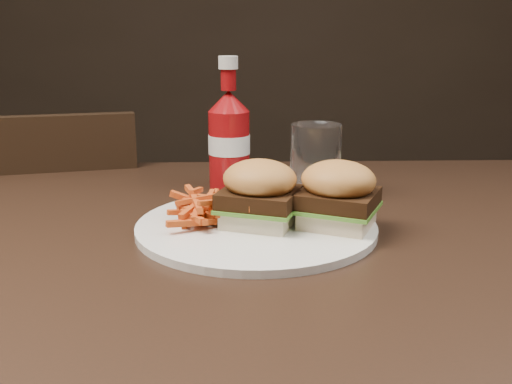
{
  "coord_description": "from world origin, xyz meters",
  "views": [
    {
      "loc": [
        -0.02,
        -0.76,
        1.01
      ],
      "look_at": [
        0.01,
        -0.0,
        0.8
      ],
      "focal_mm": 42.0,
      "sensor_mm": 36.0,
      "label": 1
    }
  ],
  "objects_px": {
    "dining_table": "(252,241)",
    "chair_far": "(56,291)",
    "plate": "(256,227)",
    "tumbler": "(315,164)",
    "ketchup_bottle": "(229,152)"
  },
  "relations": [
    {
      "from": "dining_table",
      "to": "tumbler",
      "type": "bearing_deg",
      "value": 54.03
    },
    {
      "from": "plate",
      "to": "ketchup_bottle",
      "type": "distance_m",
      "value": 0.23
    },
    {
      "from": "chair_far",
      "to": "ketchup_bottle",
      "type": "xyz_separation_m",
      "value": [
        0.4,
        -0.29,
        0.38
      ]
    },
    {
      "from": "dining_table",
      "to": "chair_far",
      "type": "xyz_separation_m",
      "value": [
        -0.43,
        0.5,
        -0.3
      ]
    },
    {
      "from": "chair_far",
      "to": "ketchup_bottle",
      "type": "bearing_deg",
      "value": 131.62
    },
    {
      "from": "plate",
      "to": "ketchup_bottle",
      "type": "height_order",
      "value": "ketchup_bottle"
    },
    {
      "from": "dining_table",
      "to": "plate",
      "type": "distance_m",
      "value": 0.03
    },
    {
      "from": "chair_far",
      "to": "plate",
      "type": "bearing_deg",
      "value": 118.21
    },
    {
      "from": "dining_table",
      "to": "ketchup_bottle",
      "type": "relative_size",
      "value": 8.94
    },
    {
      "from": "dining_table",
      "to": "ketchup_bottle",
      "type": "bearing_deg",
      "value": 98.86
    },
    {
      "from": "dining_table",
      "to": "chair_far",
      "type": "height_order",
      "value": "dining_table"
    },
    {
      "from": "dining_table",
      "to": "chair_far",
      "type": "relative_size",
      "value": 3.03
    },
    {
      "from": "dining_table",
      "to": "tumbler",
      "type": "distance_m",
      "value": 0.19
    },
    {
      "from": "plate",
      "to": "tumbler",
      "type": "relative_size",
      "value": 2.59
    },
    {
      "from": "dining_table",
      "to": "plate",
      "type": "height_order",
      "value": "plate"
    }
  ]
}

